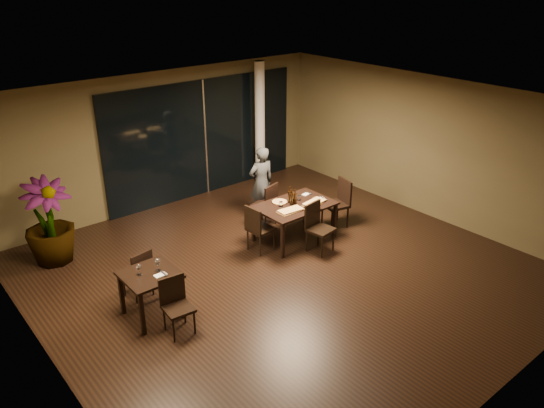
# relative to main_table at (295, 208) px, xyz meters

# --- Properties ---
(ground) EXTENTS (8.00, 8.00, 0.00)m
(ground) POSITION_rel_main_table_xyz_m (-1.00, -0.80, -0.68)
(ground) COLOR black
(ground) RESTS_ON ground
(wall_back) EXTENTS (8.00, 0.10, 3.00)m
(wall_back) POSITION_rel_main_table_xyz_m (-1.00, 3.25, 0.82)
(wall_back) COLOR brown
(wall_back) RESTS_ON ground
(wall_front) EXTENTS (8.00, 0.10, 3.00)m
(wall_front) POSITION_rel_main_table_xyz_m (-1.00, -4.85, 0.82)
(wall_front) COLOR brown
(wall_front) RESTS_ON ground
(wall_left) EXTENTS (0.10, 8.00, 3.00)m
(wall_left) POSITION_rel_main_table_xyz_m (-5.05, -0.80, 0.82)
(wall_left) COLOR brown
(wall_left) RESTS_ON ground
(wall_right) EXTENTS (0.10, 8.00, 3.00)m
(wall_right) POSITION_rel_main_table_xyz_m (3.05, -0.80, 0.82)
(wall_right) COLOR brown
(wall_right) RESTS_ON ground
(ceiling) EXTENTS (8.00, 8.00, 0.04)m
(ceiling) POSITION_rel_main_table_xyz_m (-1.00, -0.80, 2.34)
(ceiling) COLOR silver
(ceiling) RESTS_ON wall_back
(window_panel) EXTENTS (5.00, 0.06, 2.70)m
(window_panel) POSITION_rel_main_table_xyz_m (0.00, 3.16, 0.67)
(window_panel) COLOR black
(window_panel) RESTS_ON ground
(column) EXTENTS (0.24, 0.24, 3.00)m
(column) POSITION_rel_main_table_xyz_m (1.40, 2.85, 0.82)
(column) COLOR white
(column) RESTS_ON ground
(main_table) EXTENTS (1.50, 1.00, 0.75)m
(main_table) POSITION_rel_main_table_xyz_m (0.00, 0.00, 0.00)
(main_table) COLOR black
(main_table) RESTS_ON ground
(side_table) EXTENTS (0.80, 0.80, 0.75)m
(side_table) POSITION_rel_main_table_xyz_m (-3.40, -0.50, -0.05)
(side_table) COLOR black
(side_table) RESTS_ON ground
(chair_main_far) EXTENTS (0.53, 0.53, 0.94)m
(chair_main_far) POSITION_rel_main_table_xyz_m (-0.06, 0.79, -0.15)
(chair_main_far) COLOR black
(chair_main_far) RESTS_ON ground
(chair_main_near) EXTENTS (0.50, 0.50, 0.96)m
(chair_main_near) POSITION_rel_main_table_xyz_m (0.02, -0.61, -0.14)
(chair_main_near) COLOR black
(chair_main_near) RESTS_ON ground
(chair_main_left) EXTENTS (0.46, 0.46, 0.94)m
(chair_main_left) POSITION_rel_main_table_xyz_m (-0.89, 0.06, -0.15)
(chair_main_left) COLOR black
(chair_main_left) RESTS_ON ground
(chair_main_right) EXTENTS (0.56, 0.56, 1.01)m
(chair_main_right) POSITION_rel_main_table_xyz_m (1.13, -0.12, -0.11)
(chair_main_right) COLOR black
(chair_main_right) RESTS_ON ground
(chair_side_far) EXTENTS (0.46, 0.46, 0.86)m
(chair_side_far) POSITION_rel_main_table_xyz_m (-3.31, 0.07, -0.20)
(chair_side_far) COLOR black
(chair_side_far) RESTS_ON ground
(chair_side_near) EXTENTS (0.44, 0.44, 0.87)m
(chair_side_near) POSITION_rel_main_table_xyz_m (-3.29, -1.06, -0.19)
(chair_side_near) COLOR black
(chair_side_near) RESTS_ON ground
(diner) EXTENTS (0.58, 0.43, 1.58)m
(diner) POSITION_rel_main_table_xyz_m (0.14, 1.23, 0.11)
(diner) COLOR #2D2F32
(diner) RESTS_ON ground
(potted_plant) EXTENTS (1.00, 1.00, 1.59)m
(potted_plant) POSITION_rel_main_table_xyz_m (-3.99, 2.17, 0.12)
(potted_plant) COLOR #244C19
(potted_plant) RESTS_ON ground
(pizza_board_left) EXTENTS (0.53, 0.27, 0.01)m
(pizza_board_left) POSITION_rel_main_table_xyz_m (-0.28, -0.19, 0.08)
(pizza_board_left) COLOR #4A3118
(pizza_board_left) RESTS_ON main_table
(pizza_board_right) EXTENTS (0.64, 0.45, 0.01)m
(pizza_board_right) POSITION_rel_main_table_xyz_m (0.32, -0.21, 0.08)
(pizza_board_right) COLOR #402914
(pizza_board_right) RESTS_ON main_table
(oblong_pizza_left) EXTENTS (0.47, 0.25, 0.02)m
(oblong_pizza_left) POSITION_rel_main_table_xyz_m (-0.28, -0.19, 0.10)
(oblong_pizza_left) COLOR maroon
(oblong_pizza_left) RESTS_ON pizza_board_left
(oblong_pizza_right) EXTENTS (0.50, 0.29, 0.02)m
(oblong_pizza_right) POSITION_rel_main_table_xyz_m (0.32, -0.21, 0.10)
(oblong_pizza_right) COLOR maroon
(oblong_pizza_right) RESTS_ON pizza_board_right
(round_pizza) EXTENTS (0.29, 0.29, 0.01)m
(round_pizza) POSITION_rel_main_table_xyz_m (-0.17, 0.26, 0.08)
(round_pizza) COLOR red
(round_pizza) RESTS_ON main_table
(bottle_a) EXTENTS (0.07, 0.07, 0.32)m
(bottle_a) POSITION_rel_main_table_xyz_m (-0.06, 0.02, 0.23)
(bottle_a) COLOR black
(bottle_a) RESTS_ON main_table
(bottle_b) EXTENTS (0.07, 0.07, 0.30)m
(bottle_b) POSITION_rel_main_table_xyz_m (0.02, 0.02, 0.23)
(bottle_b) COLOR black
(bottle_b) RESTS_ON main_table
(bottle_c) EXTENTS (0.07, 0.07, 0.33)m
(bottle_c) POSITION_rel_main_table_xyz_m (-0.01, 0.13, 0.24)
(bottle_c) COLOR black
(bottle_c) RESTS_ON main_table
(tumbler_left) EXTENTS (0.08, 0.08, 0.09)m
(tumbler_left) POSITION_rel_main_table_xyz_m (-0.27, 0.10, 0.12)
(tumbler_left) COLOR white
(tumbler_left) RESTS_ON main_table
(tumbler_right) EXTENTS (0.08, 0.08, 0.09)m
(tumbler_right) POSITION_rel_main_table_xyz_m (0.20, 0.11, 0.12)
(tumbler_right) COLOR white
(tumbler_right) RESTS_ON main_table
(napkin_near) EXTENTS (0.20, 0.13, 0.01)m
(napkin_near) POSITION_rel_main_table_xyz_m (0.56, -0.12, 0.08)
(napkin_near) COLOR white
(napkin_near) RESTS_ON main_table
(napkin_far) EXTENTS (0.19, 0.13, 0.01)m
(napkin_far) POSITION_rel_main_table_xyz_m (0.50, 0.22, 0.08)
(napkin_far) COLOR white
(napkin_far) RESTS_ON main_table
(wine_glass_a) EXTENTS (0.07, 0.07, 0.17)m
(wine_glass_a) POSITION_rel_main_table_xyz_m (-3.53, -0.44, 0.16)
(wine_glass_a) COLOR white
(wine_glass_a) RESTS_ON side_table
(wine_glass_b) EXTENTS (0.09, 0.09, 0.19)m
(wine_glass_b) POSITION_rel_main_table_xyz_m (-3.25, -0.51, 0.17)
(wine_glass_b) COLOR white
(wine_glass_b) RESTS_ON side_table
(side_napkin) EXTENTS (0.18, 0.11, 0.01)m
(side_napkin) POSITION_rel_main_table_xyz_m (-3.30, -0.66, 0.08)
(side_napkin) COLOR silver
(side_napkin) RESTS_ON side_table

